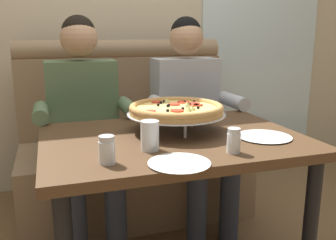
% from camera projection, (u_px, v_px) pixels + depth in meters
% --- Properties ---
extents(back_wall_with_window, '(6.00, 0.12, 2.80)m').
position_uv_depth(back_wall_with_window, '(112.00, 3.00, 2.79)').
color(back_wall_with_window, beige).
rests_on(back_wall_with_window, ground_plane).
extents(window_panel, '(1.10, 0.02, 2.80)m').
position_uv_depth(window_panel, '(263.00, 6.00, 3.11)').
color(window_panel, white).
rests_on(window_panel, ground_plane).
extents(booth_bench, '(1.44, 0.78, 1.13)m').
position_uv_depth(booth_bench, '(131.00, 150.00, 2.50)').
color(booth_bench, '#937556').
rests_on(booth_bench, ground_plane).
extents(dining_table, '(1.12, 0.81, 0.73)m').
position_uv_depth(dining_table, '(173.00, 157.00, 1.63)').
color(dining_table, '#4C331E').
rests_on(dining_table, ground_plane).
extents(diner_left, '(0.54, 0.64, 1.27)m').
position_uv_depth(diner_left, '(85.00, 117.00, 2.08)').
color(diner_left, '#2D3342').
rests_on(diner_left, ground_plane).
extents(diner_right, '(0.54, 0.64, 1.27)m').
position_uv_depth(diner_right, '(191.00, 110.00, 2.28)').
color(diner_right, '#2D3342').
rests_on(diner_right, ground_plane).
extents(pizza, '(0.45, 0.45, 0.14)m').
position_uv_depth(pizza, '(176.00, 109.00, 1.67)').
color(pizza, silver).
rests_on(pizza, dining_table).
extents(shaker_oregano, '(0.05, 0.05, 0.10)m').
position_uv_depth(shaker_oregano, '(234.00, 142.00, 1.37)').
color(shaker_oregano, white).
rests_on(shaker_oregano, dining_table).
extents(shaker_pepper_flakes, '(0.06, 0.06, 0.10)m').
position_uv_depth(shaker_pepper_flakes, '(107.00, 152.00, 1.26)').
color(shaker_pepper_flakes, white).
rests_on(shaker_pepper_flakes, dining_table).
extents(plate_near_left, '(0.22, 0.22, 0.02)m').
position_uv_depth(plate_near_left, '(179.00, 161.00, 1.26)').
color(plate_near_left, white).
rests_on(plate_near_left, dining_table).
extents(plate_near_right, '(0.24, 0.24, 0.02)m').
position_uv_depth(plate_near_right, '(264.00, 135.00, 1.58)').
color(plate_near_right, white).
rests_on(plate_near_right, dining_table).
extents(drinking_glass, '(0.07, 0.07, 0.12)m').
position_uv_depth(drinking_glass, '(150.00, 137.00, 1.40)').
color(drinking_glass, silver).
rests_on(drinking_glass, dining_table).
extents(patio_chair, '(0.43, 0.43, 0.86)m').
position_uv_depth(patio_chair, '(224.00, 97.00, 3.85)').
color(patio_chair, black).
rests_on(patio_chair, ground_plane).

